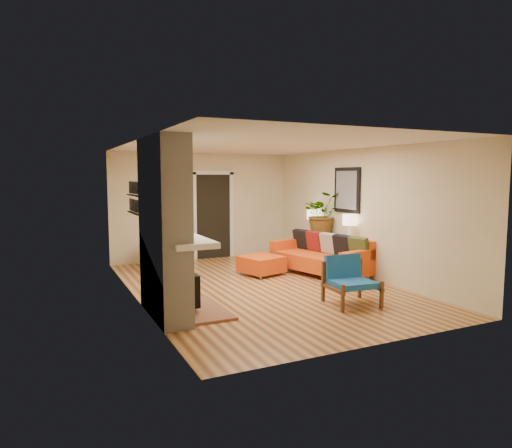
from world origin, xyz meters
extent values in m
plane|color=tan|center=(0.00, 0.00, 0.00)|extent=(6.50, 6.50, 0.00)
plane|color=white|center=(0.00, 0.00, 2.60)|extent=(6.50, 6.50, 0.00)
plane|color=#F5E4BF|center=(0.00, 3.25, 1.30)|extent=(4.50, 0.00, 4.50)
plane|color=#F5E4BF|center=(0.00, -3.25, 1.30)|extent=(4.50, 0.00, 4.50)
plane|color=#F5E4BF|center=(-2.25, 0.00, 1.30)|extent=(0.00, 6.50, 6.50)
plane|color=#F5E4BF|center=(2.25, 0.00, 1.30)|extent=(0.00, 6.50, 6.50)
cube|color=black|center=(0.25, 3.22, 1.05)|extent=(0.88, 0.06, 2.10)
cube|color=white|center=(-0.24, 3.21, 1.05)|extent=(0.10, 0.08, 2.18)
cube|color=white|center=(0.74, 3.21, 1.05)|extent=(0.10, 0.08, 2.18)
cube|color=white|center=(0.25, 3.21, 2.13)|extent=(1.08, 0.08, 0.10)
cube|color=black|center=(2.22, 0.40, 1.75)|extent=(0.04, 0.85, 0.95)
cube|color=slate|center=(2.19, 0.40, 1.75)|extent=(0.01, 0.70, 0.80)
cube|color=black|center=(-2.21, 0.35, 1.42)|extent=(0.06, 0.95, 0.02)
cube|color=black|center=(-2.21, 0.35, 1.72)|extent=(0.06, 0.95, 0.02)
cube|color=white|center=(-2.04, -1.00, 1.86)|extent=(0.42, 1.50, 1.48)
cube|color=white|center=(-2.04, -1.00, 0.56)|extent=(0.42, 1.50, 1.12)
cube|color=white|center=(-1.79, -1.00, 1.12)|extent=(0.60, 1.68, 0.08)
cube|color=black|center=(-1.83, -1.00, 0.45)|extent=(0.03, 0.72, 0.78)
cube|color=brown|center=(-1.53, -1.00, 0.02)|extent=(0.75, 1.30, 0.04)
cube|color=black|center=(-1.71, -1.00, 0.34)|extent=(0.30, 0.36, 0.48)
cylinder|color=black|center=(-1.71, -1.00, 0.78)|extent=(0.10, 0.10, 0.40)
cube|color=gold|center=(-1.82, -1.00, 1.75)|extent=(0.04, 0.95, 0.95)
cube|color=silver|center=(-1.80, -1.00, 1.75)|extent=(0.01, 0.82, 0.82)
cylinder|color=silver|center=(1.46, -0.58, 0.05)|extent=(0.05, 0.05, 0.10)
cylinder|color=silver|center=(2.17, -0.42, 0.05)|extent=(0.05, 0.05, 0.10)
cylinder|color=silver|center=(1.03, 1.30, 0.05)|extent=(0.05, 0.05, 0.10)
cylinder|color=silver|center=(1.74, 1.46, 0.05)|extent=(0.05, 0.05, 0.10)
cube|color=orange|center=(1.60, 0.44, 0.26)|extent=(1.40, 2.33, 0.31)
cube|color=orange|center=(1.95, 0.52, 0.60)|extent=(0.69, 2.16, 0.36)
cube|color=orange|center=(1.82, -0.53, 0.52)|extent=(0.95, 0.39, 0.21)
cube|color=orange|center=(1.38, 1.41, 0.52)|extent=(0.95, 0.39, 0.21)
cube|color=#3E4E21|center=(2.00, -0.32, 0.64)|extent=(0.30, 0.45, 0.43)
cube|color=black|center=(1.90, 0.08, 0.64)|extent=(0.30, 0.45, 0.43)
cube|color=#A7A7A2|center=(1.81, 0.49, 0.64)|extent=(0.30, 0.45, 0.43)
cube|color=maroon|center=(1.73, 0.84, 0.64)|extent=(0.30, 0.45, 0.43)
cube|color=black|center=(1.64, 1.24, 0.64)|extent=(0.30, 0.45, 0.43)
cylinder|color=silver|center=(0.27, 0.55, 0.03)|extent=(0.05, 0.05, 0.06)
cylinder|color=silver|center=(0.86, 0.72, 0.03)|extent=(0.05, 0.05, 0.06)
cylinder|color=silver|center=(0.09, 1.14, 0.03)|extent=(0.05, 0.05, 0.06)
cylinder|color=silver|center=(0.68, 1.32, 0.03)|extent=(0.05, 0.05, 0.06)
cube|color=orange|center=(0.47, 0.93, 0.22)|extent=(0.95, 0.95, 0.32)
cube|color=brown|center=(0.45, -1.66, 0.29)|extent=(0.13, 0.72, 0.05)
cube|color=brown|center=(0.41, -1.97, 0.21)|extent=(0.05, 0.05, 0.42)
cube|color=brown|center=(0.48, -1.34, 0.33)|extent=(0.05, 0.05, 0.67)
cube|color=brown|center=(1.13, -1.73, 0.29)|extent=(0.13, 0.72, 0.05)
cube|color=brown|center=(1.09, -2.04, 0.21)|extent=(0.05, 0.05, 0.42)
cube|color=brown|center=(1.16, -1.42, 0.33)|extent=(0.05, 0.05, 0.67)
cube|color=#227FCD|center=(0.79, -1.69, 0.34)|extent=(0.69, 0.66, 0.10)
cube|color=#227FCD|center=(0.82, -1.41, 0.57)|extent=(0.64, 0.23, 0.39)
cube|color=brown|center=(-1.27, 2.37, 0.66)|extent=(0.88, 1.04, 0.04)
cylinder|color=brown|center=(-1.63, 2.10, 0.32)|extent=(0.05, 0.05, 0.64)
cylinder|color=brown|center=(-1.16, 1.93, 0.32)|extent=(0.05, 0.05, 0.64)
cylinder|color=brown|center=(-1.37, 2.82, 0.32)|extent=(0.05, 0.05, 0.64)
cylinder|color=brown|center=(-0.90, 2.65, 0.32)|extent=(0.05, 0.05, 0.64)
cube|color=brown|center=(-1.33, 1.78, 0.40)|extent=(0.48, 0.48, 0.04)
cube|color=brown|center=(-1.27, 1.95, 0.62)|extent=(0.36, 0.16, 0.41)
cylinder|color=brown|center=(-1.52, 1.69, 0.20)|extent=(0.04, 0.04, 0.39)
cylinder|color=brown|center=(-1.24, 1.59, 0.20)|extent=(0.04, 0.04, 0.39)
cylinder|color=brown|center=(-1.42, 1.98, 0.20)|extent=(0.04, 0.04, 0.39)
cylinder|color=brown|center=(-1.14, 1.88, 0.20)|extent=(0.04, 0.04, 0.39)
cube|color=brown|center=(-0.95, 2.88, 0.40)|extent=(0.48, 0.48, 0.04)
cube|color=brown|center=(-1.01, 2.71, 0.62)|extent=(0.36, 0.16, 0.41)
cylinder|color=brown|center=(-1.14, 2.78, 0.20)|extent=(0.04, 0.04, 0.39)
cylinder|color=brown|center=(-0.86, 2.68, 0.20)|extent=(0.04, 0.04, 0.39)
cylinder|color=brown|center=(-1.04, 3.07, 0.20)|extent=(0.04, 0.04, 0.39)
cylinder|color=brown|center=(-0.76, 2.97, 0.20)|extent=(0.04, 0.04, 0.39)
cube|color=black|center=(2.07, 0.80, 0.70)|extent=(0.34, 1.85, 0.05)
cube|color=black|center=(2.07, -0.05, 0.34)|extent=(0.30, 0.04, 0.68)
cube|color=black|center=(2.07, 1.65, 0.34)|extent=(0.30, 0.04, 0.68)
cone|color=white|center=(2.07, 0.09, 0.88)|extent=(0.18, 0.18, 0.30)
cylinder|color=white|center=(2.07, 0.09, 1.05)|extent=(0.03, 0.03, 0.06)
cylinder|color=#FFEABF|center=(2.07, 0.09, 1.16)|extent=(0.30, 0.30, 0.22)
cone|color=white|center=(2.07, 1.46, 0.88)|extent=(0.18, 0.18, 0.30)
cylinder|color=white|center=(2.07, 1.46, 1.05)|extent=(0.03, 0.03, 0.06)
cylinder|color=#FFEABF|center=(2.07, 1.46, 1.16)|extent=(0.30, 0.30, 0.22)
imported|color=#1E5919|center=(2.06, 1.06, 1.21)|extent=(1.10, 1.03, 0.97)
camera|label=1|loc=(-3.64, -7.45, 2.04)|focal=32.00mm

